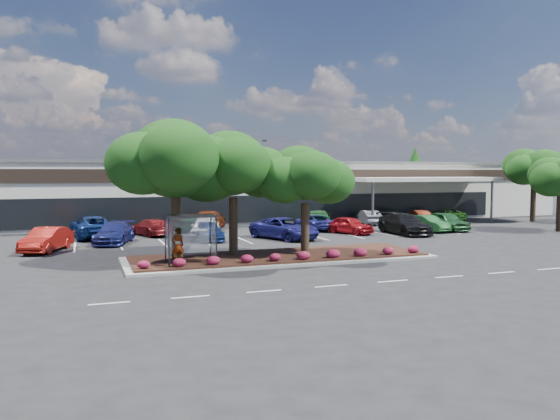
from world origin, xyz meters
name	(u,v)px	position (x,y,z in m)	size (l,w,h in m)	color
ground	(340,268)	(0.00, 0.00, 0.00)	(160.00, 160.00, 0.00)	black
retail_store	(206,190)	(0.06, 33.91, 3.15)	(80.40, 25.20, 6.25)	beige
landscape_island	(280,257)	(-2.00, 4.00, 0.12)	(18.00, 6.00, 0.26)	gray
lane_markings	(274,244)	(-0.14, 10.42, 0.01)	(33.12, 20.06, 0.01)	silver
shrub_row	(292,256)	(-2.00, 1.90, 0.51)	(17.00, 0.80, 0.50)	#951C44
bus_shelter	(190,225)	(-7.50, 2.95, 2.31)	(2.75, 1.55, 2.59)	black
island_tree_west	(176,189)	(-8.00, 4.50, 4.21)	(7.20, 7.20, 7.89)	#14370E
island_tree_mid	(233,193)	(-4.50, 5.20, 3.92)	(6.60, 6.60, 7.32)	#14370E
island_tree_east	(305,200)	(-0.50, 3.70, 3.51)	(5.80, 5.80, 6.50)	#14370E
tree_east_near	(560,194)	(26.00, 10.00, 3.25)	(5.60, 5.60, 6.51)	#14370E
tree_east_far	(534,185)	(31.00, 18.00, 3.81)	(6.40, 6.40, 7.62)	#14370E
conifer_north_east	(415,176)	(34.00, 44.00, 4.50)	(3.96, 3.96, 9.00)	#14370E
person_waiting	(178,246)	(-8.18, 2.88, 1.22)	(0.70, 0.46, 1.92)	#594C47
light_pole	(257,185)	(4.13, 27.98, 3.78)	(1.43, 0.58, 8.61)	gray
car_0	(47,240)	(-15.16, 11.96, 0.79)	(1.66, 4.77, 1.57)	maroon
car_1	(114,233)	(-10.83, 14.55, 0.76)	(2.12, 5.21, 1.51)	navy
car_2	(208,231)	(-4.09, 14.17, 0.69)	(1.93, 4.74, 1.38)	navy
car_3	(205,228)	(-4.05, 15.26, 0.86)	(2.03, 5.05, 1.72)	white
car_4	(285,228)	(1.64, 12.97, 0.82)	(2.72, 5.89, 1.64)	navy
car_5	(350,225)	(7.98, 14.42, 0.72)	(1.71, 4.25, 1.45)	#9F1116
car_6	(404,224)	(12.10, 12.66, 0.86)	(2.41, 5.92, 1.72)	black
car_7	(428,223)	(15.12, 13.71, 0.71)	(1.49, 4.28, 1.41)	#1C4F24
car_8	(447,221)	(17.14, 13.78, 0.82)	(1.94, 4.81, 1.64)	#205227
car_9	(92,227)	(-12.26, 18.70, 0.86)	(2.85, 6.19, 1.72)	navy
car_10	(151,227)	(-7.79, 18.73, 0.68)	(1.90, 4.66, 1.35)	maroon
car_11	(192,223)	(-4.00, 21.05, 0.69)	(1.92, 4.73, 1.37)	#194225
car_12	(209,220)	(-2.24, 21.99, 0.84)	(2.37, 5.82, 1.69)	#642710
car_13	(318,219)	(7.27, 19.36, 0.84)	(2.35, 5.77, 1.68)	#225729
car_14	(313,222)	(6.26, 18.08, 0.69)	(2.28, 4.95, 1.38)	navy
car_15	(368,217)	(13.46, 21.12, 0.70)	(1.49, 4.26, 1.40)	#55555B
car_16	(418,217)	(18.73, 20.47, 0.66)	(1.41, 4.03, 1.33)	maroon
car_17	(443,215)	(22.48, 21.47, 0.67)	(2.23, 4.85, 1.35)	#1E5016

